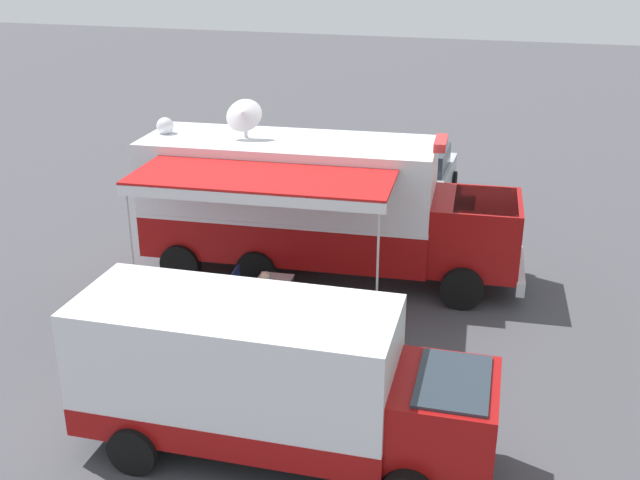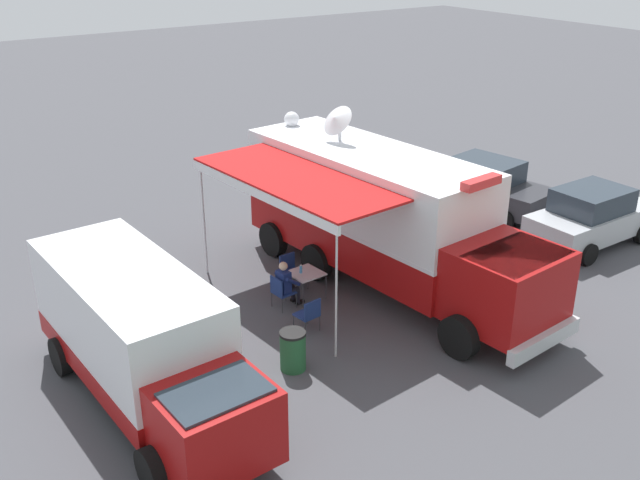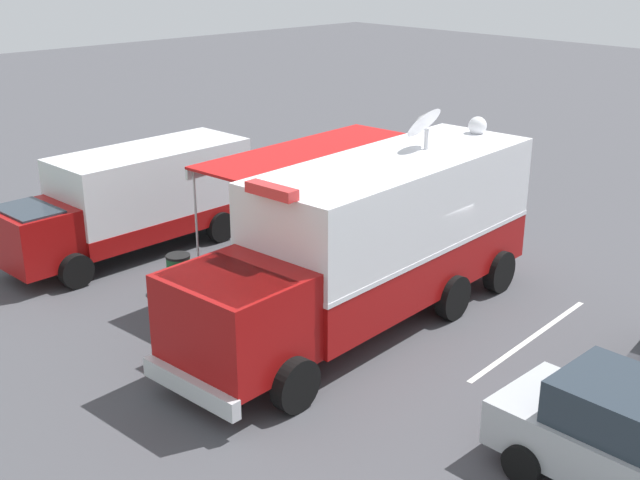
{
  "view_description": "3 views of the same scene",
  "coord_description": "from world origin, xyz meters",
  "px_view_note": "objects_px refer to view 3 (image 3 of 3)",
  "views": [
    {
      "loc": [
        16.97,
        6.02,
        8.09
      ],
      "look_at": [
        0.72,
        1.04,
        1.25
      ],
      "focal_mm": 42.25,
      "sensor_mm": 36.0,
      "label": 1
    },
    {
      "loc": [
        11.17,
        14.18,
        8.89
      ],
      "look_at": [
        1.77,
        0.43,
        1.57
      ],
      "focal_mm": 40.77,
      "sensor_mm": 36.0,
      "label": 2
    },
    {
      "loc": [
        -10.89,
        12.46,
        7.75
      ],
      "look_at": [
        2.1,
        0.23,
        1.16
      ],
      "focal_mm": 45.24,
      "sensor_mm": 36.0,
      "label": 3
    }
  ],
  "objects_px": {
    "seated_responder": "(295,255)",
    "trash_bin": "(179,273)",
    "command_truck": "(371,237)",
    "support_truck": "(136,201)",
    "folding_chair_at_table": "(290,258)",
    "folding_table": "(315,260)",
    "water_bottle": "(314,252)",
    "folding_chair_spare_by_truck": "(245,272)",
    "car_far_corner": "(635,444)",
    "folding_chair_beside_table": "(342,258)"
  },
  "relations": [
    {
      "from": "car_far_corner",
      "to": "water_bottle",
      "type": "bearing_deg",
      "value": -12.26
    },
    {
      "from": "folding_table",
      "to": "support_truck",
      "type": "distance_m",
      "value": 5.36
    },
    {
      "from": "folding_table",
      "to": "car_far_corner",
      "type": "xyz_separation_m",
      "value": [
        -8.92,
        1.9,
        0.21
      ]
    },
    {
      "from": "trash_bin",
      "to": "folding_table",
      "type": "bearing_deg",
      "value": -128.19
    },
    {
      "from": "folding_chair_beside_table",
      "to": "support_truck",
      "type": "height_order",
      "value": "support_truck"
    },
    {
      "from": "folding_chair_spare_by_truck",
      "to": "support_truck",
      "type": "xyz_separation_m",
      "value": [
        4.16,
        0.33,
        0.87
      ]
    },
    {
      "from": "seated_responder",
      "to": "trash_bin",
      "type": "relative_size",
      "value": 1.37
    },
    {
      "from": "command_truck",
      "to": "trash_bin",
      "type": "distance_m",
      "value": 4.91
    },
    {
      "from": "command_truck",
      "to": "folding_chair_beside_table",
      "type": "xyz_separation_m",
      "value": [
        2.12,
        -1.24,
        -1.43
      ]
    },
    {
      "from": "water_bottle",
      "to": "folding_chair_spare_by_truck",
      "type": "bearing_deg",
      "value": 63.58
    },
    {
      "from": "folding_table",
      "to": "support_truck",
      "type": "height_order",
      "value": "support_truck"
    },
    {
      "from": "support_truck",
      "to": "folding_chair_at_table",
      "type": "bearing_deg",
      "value": -158.18
    },
    {
      "from": "car_far_corner",
      "to": "folding_chair_at_table",
      "type": "bearing_deg",
      "value": -10.54
    },
    {
      "from": "folding_chair_at_table",
      "to": "folding_chair_beside_table",
      "type": "height_order",
      "value": "same"
    },
    {
      "from": "folding_table",
      "to": "car_far_corner",
      "type": "distance_m",
      "value": 9.12
    },
    {
      "from": "car_far_corner",
      "to": "support_truck",
      "type": "bearing_deg",
      "value": -0.52
    },
    {
      "from": "water_bottle",
      "to": "car_far_corner",
      "type": "height_order",
      "value": "car_far_corner"
    },
    {
      "from": "folding_chair_at_table",
      "to": "support_truck",
      "type": "bearing_deg",
      "value": 21.82
    },
    {
      "from": "trash_bin",
      "to": "car_far_corner",
      "type": "distance_m",
      "value": 10.93
    },
    {
      "from": "seated_responder",
      "to": "trash_bin",
      "type": "xyz_separation_m",
      "value": [
        1.37,
        2.45,
        -0.2
      ]
    },
    {
      "from": "folding_chair_beside_table",
      "to": "car_far_corner",
      "type": "xyz_separation_m",
      "value": [
        -8.85,
        2.75,
        0.37
      ]
    },
    {
      "from": "folding_table",
      "to": "folding_chair_spare_by_truck",
      "type": "xyz_separation_m",
      "value": [
        0.85,
        1.45,
        -0.16
      ]
    },
    {
      "from": "water_bottle",
      "to": "trash_bin",
      "type": "xyz_separation_m",
      "value": [
        1.88,
        2.58,
        -0.38
      ]
    },
    {
      "from": "folding_chair_at_table",
      "to": "folding_chair_spare_by_truck",
      "type": "bearing_deg",
      "value": 87.94
    },
    {
      "from": "water_bottle",
      "to": "car_far_corner",
      "type": "distance_m",
      "value": 9.23
    },
    {
      "from": "folding_chair_spare_by_truck",
      "to": "water_bottle",
      "type": "bearing_deg",
      "value": -116.42
    },
    {
      "from": "command_truck",
      "to": "folding_chair_spare_by_truck",
      "type": "height_order",
      "value": "command_truck"
    },
    {
      "from": "folding_table",
      "to": "water_bottle",
      "type": "distance_m",
      "value": 0.2
    },
    {
      "from": "seated_responder",
      "to": "water_bottle",
      "type": "bearing_deg",
      "value": -165.36
    },
    {
      "from": "command_truck",
      "to": "support_truck",
      "type": "height_order",
      "value": "command_truck"
    },
    {
      "from": "folding_table",
      "to": "water_bottle",
      "type": "relative_size",
      "value": 3.86
    },
    {
      "from": "command_truck",
      "to": "car_far_corner",
      "type": "xyz_separation_m",
      "value": [
        -6.73,
        1.5,
        -1.06
      ]
    },
    {
      "from": "water_bottle",
      "to": "folding_chair_at_table",
      "type": "height_order",
      "value": "water_bottle"
    },
    {
      "from": "folding_table",
      "to": "folding_chair_beside_table",
      "type": "xyz_separation_m",
      "value": [
        -0.07,
        -0.85,
        -0.16
      ]
    },
    {
      "from": "seated_responder",
      "to": "car_far_corner",
      "type": "distance_m",
      "value": 9.7
    },
    {
      "from": "folding_table",
      "to": "seated_responder",
      "type": "height_order",
      "value": "seated_responder"
    },
    {
      "from": "folding_table",
      "to": "folding_chair_spare_by_truck",
      "type": "bearing_deg",
      "value": 59.61
    },
    {
      "from": "folding_chair_beside_table",
      "to": "car_far_corner",
      "type": "distance_m",
      "value": 9.27
    },
    {
      "from": "folding_chair_beside_table",
      "to": "trash_bin",
      "type": "bearing_deg",
      "value": 58.7
    },
    {
      "from": "folding_table",
      "to": "water_bottle",
      "type": "xyz_separation_m",
      "value": [
        0.1,
        -0.06,
        0.16
      ]
    },
    {
      "from": "folding_table",
      "to": "support_truck",
      "type": "relative_size",
      "value": 0.13
    },
    {
      "from": "command_truck",
      "to": "water_bottle",
      "type": "distance_m",
      "value": 2.58
    },
    {
      "from": "folding_chair_at_table",
      "to": "folding_table",
      "type": "bearing_deg",
      "value": -173.73
    },
    {
      "from": "folding_chair_beside_table",
      "to": "car_far_corner",
      "type": "height_order",
      "value": "car_far_corner"
    },
    {
      "from": "water_bottle",
      "to": "seated_responder",
      "type": "xyz_separation_m",
      "value": [
        0.51,
        0.13,
        -0.18
      ]
    },
    {
      "from": "command_truck",
      "to": "folding_chair_spare_by_truck",
      "type": "bearing_deg",
      "value": 19.08
    },
    {
      "from": "folding_chair_beside_table",
      "to": "trash_bin",
      "type": "distance_m",
      "value": 3.94
    },
    {
      "from": "water_bottle",
      "to": "folding_chair_at_table",
      "type": "relative_size",
      "value": 0.26
    },
    {
      "from": "folding_table",
      "to": "folding_chair_at_table",
      "type": "distance_m",
      "value": 0.82
    },
    {
      "from": "folding_chair_at_table",
      "to": "command_truck",
      "type": "bearing_deg",
      "value": 174.12
    }
  ]
}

